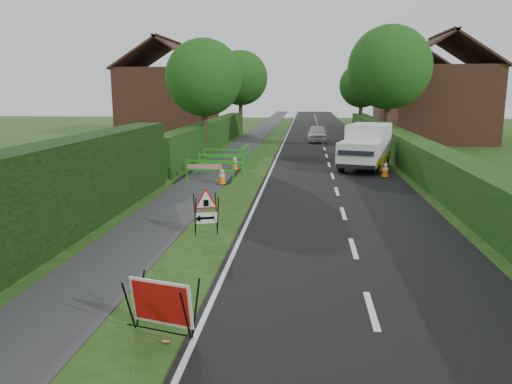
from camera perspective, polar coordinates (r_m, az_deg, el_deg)
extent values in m
plane|color=#1B4213|center=(11.49, -1.10, -7.68)|extent=(120.00, 120.00, 0.00)
cube|color=black|center=(45.94, 7.29, 6.76)|extent=(6.00, 90.00, 0.02)
cube|color=#2D2D30|center=(46.13, 0.40, 6.87)|extent=(2.00, 90.00, 0.02)
cube|color=black|center=(13.05, -23.61, -6.32)|extent=(1.10, 18.00, 2.50)
cube|color=#14380F|center=(33.59, -5.11, 5.05)|extent=(1.00, 24.00, 1.80)
cube|color=#14380F|center=(27.53, 16.61, 3.18)|extent=(1.20, 50.00, 1.50)
cube|color=brown|center=(42.32, -9.88, 10.00)|extent=(7.00, 7.00, 5.50)
cube|color=#331E19|center=(42.90, -12.39, 15.06)|extent=(4.00, 7.40, 2.58)
cube|color=#331E19|center=(41.97, -7.68, 15.30)|extent=(4.00, 7.40, 2.58)
cube|color=#331E19|center=(42.49, -10.11, 16.66)|extent=(0.25, 7.40, 0.18)
cube|color=brown|center=(39.98, 20.08, 9.39)|extent=(7.00, 7.00, 5.50)
cube|color=#331E19|center=(39.68, 17.94, 15.08)|extent=(4.00, 7.40, 2.58)
cube|color=#331E19|center=(40.52, 22.95, 14.66)|extent=(4.00, 7.40, 2.58)
cube|color=#331E19|center=(40.15, 20.59, 16.44)|extent=(0.25, 7.40, 0.18)
cube|color=brown|center=(53.85, 17.50, 9.94)|extent=(7.00, 7.00, 5.50)
cube|color=#331E19|center=(53.60, 15.86, 14.15)|extent=(4.00, 7.40, 2.58)
cube|color=#331E19|center=(54.29, 19.61, 13.89)|extent=(4.00, 7.40, 2.58)
cube|color=#331E19|center=(53.98, 17.82, 15.18)|extent=(0.25, 7.40, 0.18)
cylinder|color=#2D2116|center=(29.48, -5.85, 6.69)|extent=(0.36, 0.36, 2.62)
sphere|color=#194111|center=(29.38, -5.98, 12.89)|extent=(4.40, 4.40, 4.40)
cylinder|color=#2D2116|center=(33.24, 14.69, 7.23)|extent=(0.36, 0.36, 2.97)
sphere|color=#194111|center=(33.19, 15.02, 13.60)|extent=(5.20, 5.20, 5.20)
cylinder|color=#2D2116|center=(45.22, -1.76, 8.54)|extent=(0.36, 0.36, 2.80)
sphere|color=#194111|center=(45.17, -1.79, 12.90)|extent=(4.80, 4.80, 4.80)
cylinder|color=#2D2116|center=(49.10, 11.85, 8.34)|extent=(0.36, 0.36, 2.45)
sphere|color=#194111|center=(49.04, 11.99, 11.85)|extent=(4.20, 4.20, 4.20)
cylinder|color=black|center=(8.30, -14.34, -12.50)|extent=(0.11, 0.31, 0.88)
cylinder|color=black|center=(8.54, -13.05, -11.72)|extent=(0.11, 0.31, 0.88)
cylinder|color=black|center=(7.79, -8.04, -13.89)|extent=(0.11, 0.31, 0.88)
cylinder|color=black|center=(8.05, -6.89, -12.99)|extent=(0.11, 0.31, 0.88)
cylinder|color=black|center=(8.15, -11.29, -15.19)|extent=(1.04, 0.31, 0.02)
cube|color=white|center=(8.11, -10.77, -12.33)|extent=(1.07, 0.41, 0.77)
cube|color=#BB0F0D|center=(8.10, -10.83, -12.37)|extent=(0.97, 0.36, 0.67)
cylinder|color=black|center=(13.06, -6.91, -2.85)|extent=(0.13, 0.32, 1.08)
cylinder|color=black|center=(13.32, -7.03, -2.56)|extent=(0.13, 0.32, 1.08)
cylinder|color=black|center=(13.13, -4.39, -2.72)|extent=(0.13, 0.32, 1.08)
cylinder|color=black|center=(13.39, -4.56, -2.44)|extent=(0.13, 0.32, 1.08)
cube|color=white|center=(13.22, -5.70, -2.97)|extent=(0.57, 0.21, 0.29)
cube|color=black|center=(13.21, -5.69, -2.98)|extent=(0.41, 0.15, 0.07)
cone|color=black|center=(13.18, -6.70, -3.03)|extent=(0.18, 0.21, 0.17)
cube|color=black|center=(13.11, -5.73, -1.27)|extent=(0.13, 0.05, 0.17)
cube|color=silver|center=(25.68, 12.75, 5.63)|extent=(2.59, 3.33, 1.75)
cube|color=silver|center=(23.54, 11.77, 4.32)|extent=(2.29, 2.33, 1.07)
cube|color=black|center=(22.63, 11.36, 4.73)|extent=(1.59, 0.66, 0.49)
cube|color=yellow|center=(25.10, 10.28, 4.00)|extent=(1.31, 4.31, 0.22)
cube|color=yellow|center=(24.78, 14.43, 3.73)|extent=(1.31, 4.31, 0.22)
cube|color=black|center=(22.73, 11.29, 2.86)|extent=(1.74, 0.62, 0.18)
cylinder|color=black|center=(23.73, 9.76, 3.10)|extent=(0.42, 0.76, 0.73)
cylinder|color=black|center=(23.43, 13.66, 2.84)|extent=(0.42, 0.76, 0.73)
cylinder|color=black|center=(26.57, 11.18, 3.94)|extent=(0.42, 0.76, 0.73)
cylinder|color=black|center=(26.30, 14.68, 3.71)|extent=(0.42, 0.76, 0.73)
cube|color=black|center=(22.79, 14.54, 1.68)|extent=(0.38, 0.38, 0.04)
cone|color=orange|center=(22.72, 14.60, 2.66)|extent=(0.32, 0.32, 0.75)
cylinder|color=white|center=(22.73, 14.59, 2.56)|extent=(0.25, 0.25, 0.14)
cylinder|color=white|center=(22.70, 14.61, 3.03)|extent=(0.17, 0.17, 0.10)
cube|color=black|center=(24.32, 14.04, 2.31)|extent=(0.38, 0.38, 0.04)
cone|color=orange|center=(24.26, 14.08, 3.23)|extent=(0.32, 0.32, 0.75)
cylinder|color=white|center=(24.27, 14.08, 3.14)|extent=(0.25, 0.25, 0.14)
cylinder|color=white|center=(24.24, 14.10, 3.58)|extent=(0.17, 0.17, 0.10)
cube|color=black|center=(27.73, 13.36, 3.45)|extent=(0.38, 0.38, 0.04)
cone|color=orange|center=(27.68, 13.40, 4.26)|extent=(0.32, 0.32, 0.75)
cylinder|color=white|center=(27.69, 13.39, 4.18)|extent=(0.25, 0.25, 0.14)
cylinder|color=white|center=(27.66, 13.41, 4.56)|extent=(0.17, 0.17, 0.10)
cube|color=black|center=(20.45, -3.92, 0.92)|extent=(0.38, 0.38, 0.04)
cone|color=orange|center=(20.39, -3.93, 2.02)|extent=(0.32, 0.32, 0.75)
cylinder|color=white|center=(20.39, -3.93, 1.91)|extent=(0.25, 0.25, 0.14)
cylinder|color=white|center=(20.36, -3.94, 2.43)|extent=(0.17, 0.17, 0.10)
cube|color=black|center=(24.04, -2.45, 2.54)|extent=(0.38, 0.38, 0.04)
cone|color=orange|center=(23.98, -2.45, 3.47)|extent=(0.32, 0.32, 0.75)
cylinder|color=white|center=(23.99, -2.45, 3.38)|extent=(0.25, 0.25, 0.14)
cylinder|color=white|center=(23.96, -2.46, 3.83)|extent=(0.17, 0.17, 0.10)
cube|color=#21991B|center=(21.00, -7.91, 2.45)|extent=(0.06, 0.06, 1.00)
cube|color=#21991B|center=(20.41, -2.61, 2.28)|extent=(0.06, 0.06, 1.00)
cube|color=#21991B|center=(20.62, -5.32, 3.52)|extent=(1.99, 0.27, 0.08)
cube|color=#21991B|center=(20.67, -5.30, 2.51)|extent=(1.99, 0.27, 0.08)
cube|color=#21991B|center=(21.08, -7.87, 1.16)|extent=(0.10, 0.35, 0.04)
cube|color=#21991B|center=(20.49, -2.60, 0.96)|extent=(0.10, 0.35, 0.04)
cube|color=#21991B|center=(22.80, -6.49, 3.20)|extent=(0.05, 0.05, 1.00)
cube|color=#21991B|center=(22.60, -1.46, 3.20)|extent=(0.05, 0.05, 1.00)
cube|color=#21991B|center=(22.62, -4.00, 4.26)|extent=(2.00, 0.18, 0.08)
cube|color=#21991B|center=(22.67, -3.99, 3.33)|extent=(2.00, 0.18, 0.08)
cube|color=#21991B|center=(22.88, -6.47, 2.01)|extent=(0.08, 0.35, 0.04)
cube|color=#21991B|center=(22.67, -1.46, 2.00)|extent=(0.08, 0.35, 0.04)
cube|color=#21991B|center=(24.93, -5.90, 3.93)|extent=(0.05, 0.05, 1.00)
cube|color=#21991B|center=(24.48, -1.37, 3.85)|extent=(0.05, 0.05, 1.00)
cube|color=#21991B|center=(24.63, -3.67, 4.86)|extent=(2.00, 0.18, 0.08)
cube|color=#21991B|center=(24.68, -3.65, 4.01)|extent=(2.00, 0.18, 0.08)
cube|color=#21991B|center=(25.00, -5.88, 2.84)|extent=(0.08, 0.35, 0.04)
cube|color=#21991B|center=(24.55, -1.36, 2.74)|extent=(0.08, 0.35, 0.04)
cube|color=#21991B|center=(24.97, -1.60, 4.00)|extent=(0.05, 0.05, 1.00)
cube|color=#21991B|center=(26.92, -0.80, 4.55)|extent=(0.05, 0.05, 1.00)
cube|color=#21991B|center=(25.89, -1.19, 5.21)|extent=(0.17, 2.00, 0.08)
cube|color=#21991B|center=(25.93, -1.18, 4.39)|extent=(0.17, 2.00, 0.08)
cube|color=#21991B|center=(25.03, -1.59, 2.91)|extent=(0.35, 0.08, 0.04)
cube|color=#21991B|center=(26.98, -0.80, 3.54)|extent=(0.35, 0.08, 0.04)
cube|color=red|center=(22.24, -5.88, 1.70)|extent=(1.49, 0.27, 0.25)
cylinder|color=#BF7F4C|center=(8.06, -10.21, -16.69)|extent=(0.12, 0.07, 0.07)
imported|color=silver|center=(37.67, 7.04, 6.65)|extent=(1.45, 3.58, 1.22)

